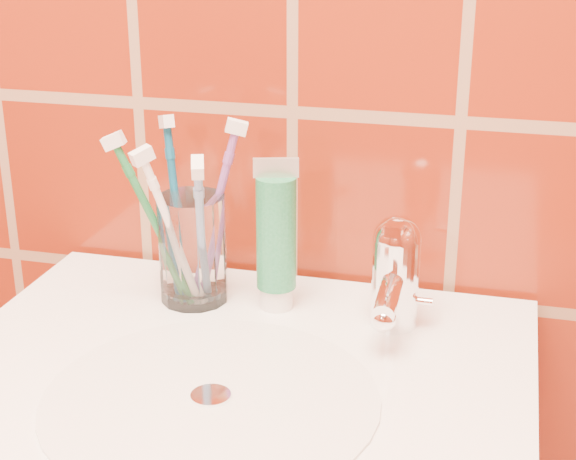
# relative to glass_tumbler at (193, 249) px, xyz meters

# --- Properties ---
(glass_tumbler) EXTENTS (0.09, 0.09, 0.12)m
(glass_tumbler) POSITION_rel_glass_tumbler_xyz_m (0.00, 0.00, 0.00)
(glass_tumbler) COLOR white
(glass_tumbler) RESTS_ON pedestal_sink
(toothpaste_tube) EXTENTS (0.05, 0.04, 0.17)m
(toothpaste_tube) POSITION_rel_glass_tumbler_xyz_m (0.09, 0.00, 0.02)
(toothpaste_tube) COLOR white
(toothpaste_tube) RESTS_ON pedestal_sink
(faucet) EXTENTS (0.05, 0.11, 0.12)m
(faucet) POSITION_rel_glass_tumbler_xyz_m (0.22, -0.01, 0.00)
(faucet) COLOR white
(faucet) RESTS_ON pedestal_sink
(toothbrush_0) EXTENTS (0.10, 0.17, 0.21)m
(toothbrush_0) POSITION_rel_glass_tumbler_xyz_m (0.02, -0.03, 0.03)
(toothbrush_0) COLOR #688AB9
(toothbrush_0) RESTS_ON glass_tumbler
(toothbrush_1) EXTENTS (0.11, 0.10, 0.21)m
(toothbrush_1) POSITION_rel_glass_tumbler_xyz_m (0.02, 0.02, 0.04)
(toothbrush_1) COLOR #864A9E
(toothbrush_1) RESTS_ON glass_tumbler
(toothbrush_2) EXTENTS (0.13, 0.13, 0.20)m
(toothbrush_2) POSITION_rel_glass_tumbler_xyz_m (-0.01, -0.03, 0.03)
(toothbrush_2) COLOR white
(toothbrush_2) RESTS_ON glass_tumbler
(toothbrush_3) EXTENTS (0.12, 0.11, 0.19)m
(toothbrush_3) POSITION_rel_glass_tumbler_xyz_m (-0.04, -0.02, 0.03)
(toothbrush_3) COLOR #1D7038
(toothbrush_3) RESTS_ON glass_tumbler
(toothbrush_4) EXTENTS (0.11, 0.12, 0.21)m
(toothbrush_4) POSITION_rel_glass_tumbler_xyz_m (-0.02, 0.01, 0.04)
(toothbrush_4) COLOR navy
(toothbrush_4) RESTS_ON glass_tumbler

